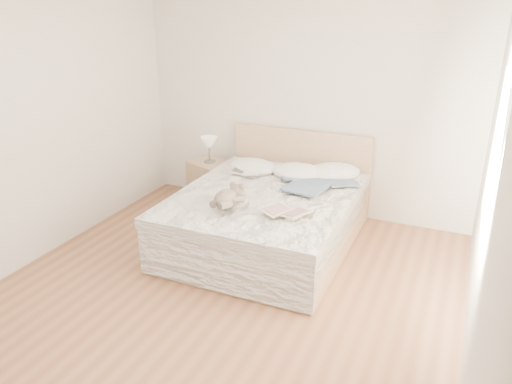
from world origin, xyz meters
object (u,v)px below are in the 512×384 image
(childrens_book, at_px, (286,212))
(teddy_bear, at_px, (225,204))
(bed, at_px, (269,216))
(table_lamp, at_px, (209,144))
(photo_book, at_px, (246,172))
(nightstand, at_px, (210,183))

(childrens_book, bearing_deg, teddy_bear, -144.74)
(bed, height_order, teddy_bear, bed)
(childrens_book, bearing_deg, bed, 151.88)
(table_lamp, xyz_separation_m, photo_book, (0.65, -0.33, -0.16))
(table_lamp, distance_m, photo_book, 0.74)
(table_lamp, bearing_deg, childrens_book, -39.46)
(photo_book, height_order, childrens_book, same)
(bed, xyz_separation_m, table_lamp, (-1.06, 0.68, 0.48))
(childrens_book, bearing_deg, table_lamp, 165.61)
(table_lamp, bearing_deg, teddy_bear, -55.87)
(teddy_bear, bearing_deg, table_lamp, 132.40)
(childrens_book, relative_size, teddy_bear, 1.13)
(table_lamp, relative_size, photo_book, 0.95)
(table_lamp, relative_size, teddy_bear, 0.93)
(nightstand, bearing_deg, photo_book, -27.21)
(bed, bearing_deg, nightstand, 147.30)
(nightstand, distance_m, photo_book, 0.82)
(table_lamp, height_order, photo_book, table_lamp)
(photo_book, bearing_deg, teddy_bear, -81.77)
(childrens_book, bearing_deg, photo_book, 157.88)
(table_lamp, xyz_separation_m, childrens_book, (1.45, -1.19, -0.16))
(nightstand, distance_m, childrens_book, 1.92)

